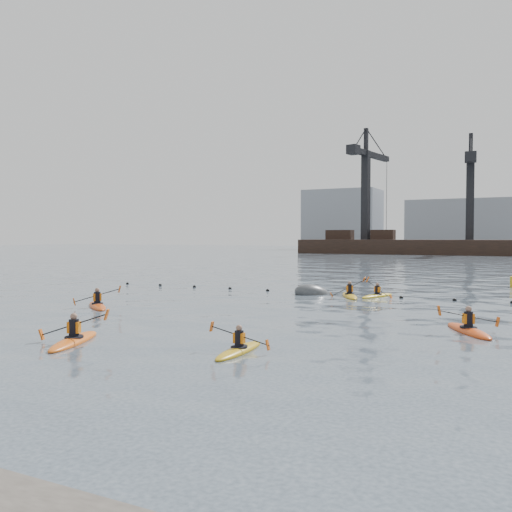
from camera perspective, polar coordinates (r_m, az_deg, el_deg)
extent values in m
plane|color=#34414B|center=(15.37, -18.82, -11.86)|extent=(400.00, 400.00, 0.00)
sphere|color=black|center=(43.18, -13.38, -2.87)|extent=(0.24, 0.24, 0.24)
sphere|color=black|center=(41.45, -10.05, -3.05)|extent=(0.24, 0.24, 0.24)
sphere|color=black|center=(39.81, -6.50, -3.24)|extent=(0.24, 0.24, 0.24)
sphere|color=black|center=(38.23, -2.75, -3.44)|extent=(0.24, 0.24, 0.24)
sphere|color=black|center=(36.74, 1.24, -3.66)|extent=(0.24, 0.24, 0.24)
sphere|color=black|center=(35.40, 5.52, -3.89)|extent=(0.24, 0.24, 0.24)
sphere|color=black|center=(34.32, 10.13, -4.09)|extent=(0.24, 0.24, 0.24)
sphere|color=black|center=(33.57, 15.05, -4.27)|extent=(0.24, 0.24, 0.24)
sphere|color=black|center=(33.20, 20.17, -4.39)|extent=(0.24, 0.24, 0.24)
sphere|color=black|center=(33.16, 25.37, -4.47)|extent=(0.24, 0.24, 0.24)
cube|color=black|center=(120.96, 21.54, 0.53)|extent=(72.00, 12.00, 4.50)
cube|color=black|center=(126.51, 8.82, 2.22)|extent=(6.00, 3.00, 2.20)
cube|color=black|center=(123.82, 13.23, 2.20)|extent=(5.00, 3.00, 2.20)
cube|color=black|center=(125.16, 11.47, 6.29)|extent=(1.85, 1.85, 20.00)
cube|color=black|center=(128.64, 12.02, 10.38)|extent=(4.31, 17.93, 1.20)
cube|color=black|center=(120.61, 10.21, 10.96)|extent=(2.62, 2.94, 2.00)
cube|color=black|center=(126.72, 11.51, 11.93)|extent=(0.93, 0.93, 5.00)
cube|color=black|center=(121.18, 21.61, 5.62)|extent=(1.73, 1.73, 17.00)
cube|color=black|center=(124.19, 21.66, 9.19)|extent=(2.50, 15.05, 1.20)
cube|color=black|center=(116.75, 21.66, 9.66)|extent=(2.42, 2.78, 2.00)
cube|color=black|center=(122.40, 21.68, 10.76)|extent=(0.87, 0.87, 5.00)
cube|color=gray|center=(168.34, 9.10, 3.79)|extent=(22.00, 14.00, 18.00)
cube|color=gray|center=(161.25, 21.06, 3.06)|extent=(30.00, 14.00, 14.00)
ellipsoid|color=orange|center=(19.97, -18.60, -8.52)|extent=(2.04, 3.67, 0.37)
cylinder|color=black|center=(19.94, -18.61, -8.10)|extent=(0.89, 0.89, 0.07)
cylinder|color=black|center=(19.89, -18.62, -7.19)|extent=(0.34, 0.34, 0.60)
cube|color=orange|center=(19.88, -18.62, -7.12)|extent=(0.48, 0.39, 0.39)
sphere|color=#8C6651|center=(19.83, -18.63, -6.04)|extent=(0.24, 0.24, 0.24)
cylinder|color=black|center=(19.87, -18.62, -6.86)|extent=(2.25, 0.93, 0.82)
cube|color=#D85914|center=(20.42, -21.65, -7.69)|extent=(0.22, 0.21, 0.39)
cube|color=#D85914|center=(19.38, -15.45, -5.97)|extent=(0.22, 0.21, 0.39)
ellipsoid|color=gold|center=(17.46, -1.79, -9.95)|extent=(0.78, 3.12, 0.31)
cylinder|color=black|center=(17.44, -1.79, -9.55)|extent=(0.61, 0.61, 0.06)
cylinder|color=black|center=(17.38, -1.79, -8.68)|extent=(0.29, 0.29, 0.50)
cube|color=orange|center=(17.38, -1.79, -8.61)|extent=(0.36, 0.23, 0.33)
sphere|color=#8C6651|center=(17.32, -1.79, -7.58)|extent=(0.20, 0.20, 0.20)
cylinder|color=black|center=(17.37, -1.79, -8.36)|extent=(2.08, 0.14, 0.51)
cube|color=#D85914|center=(17.77, -4.68, -7.41)|extent=(0.13, 0.14, 0.33)
cube|color=#D85914|center=(17.01, 1.25, -9.34)|extent=(0.13, 0.14, 0.33)
ellipsoid|color=#D14B13|center=(29.54, -16.36, -5.10)|extent=(3.21, 2.86, 0.36)
cylinder|color=black|center=(29.52, -16.36, -4.82)|extent=(0.95, 0.95, 0.07)
cylinder|color=black|center=(29.49, -16.37, -4.21)|extent=(0.34, 0.34, 0.58)
cube|color=orange|center=(29.49, -16.37, -4.17)|extent=(0.45, 0.47, 0.38)
sphere|color=#8C6651|center=(29.45, -16.38, -3.45)|extent=(0.24, 0.24, 0.24)
cylinder|color=black|center=(29.48, -16.37, -4.00)|extent=(1.58, 1.86, 0.65)
cube|color=#D85914|center=(29.39, -18.59, -4.60)|extent=(0.22, 0.22, 0.38)
cube|color=#D85914|center=(29.61, -14.17, -3.40)|extent=(0.22, 0.22, 0.38)
ellipsoid|color=yellow|center=(34.05, 12.65, -4.15)|extent=(1.63, 3.10, 0.31)
cylinder|color=black|center=(34.03, 12.65, -3.94)|extent=(0.74, 0.74, 0.06)
cylinder|color=black|center=(34.01, 12.66, -3.49)|extent=(0.29, 0.29, 0.50)
cube|color=orange|center=(34.01, 12.66, -3.45)|extent=(0.40, 0.32, 0.33)
sphere|color=#8C6651|center=(33.98, 12.66, -2.92)|extent=(0.20, 0.20, 0.20)
cylinder|color=black|center=(34.00, 12.66, -3.32)|extent=(1.75, 0.67, 1.08)
cube|color=#D85914|center=(34.51, 11.32, -2.42)|extent=(0.24, 0.20, 0.31)
cube|color=#D85914|center=(33.51, 14.05, -4.25)|extent=(0.24, 0.20, 0.31)
ellipsoid|color=#D54514|center=(22.51, 21.44, -7.37)|extent=(2.37, 3.49, 0.36)
cylinder|color=black|center=(22.49, 21.45, -7.00)|extent=(0.92, 0.92, 0.07)
cylinder|color=black|center=(22.44, 21.46, -6.21)|extent=(0.34, 0.34, 0.58)
cube|color=orange|center=(22.44, 21.46, -6.15)|extent=(0.47, 0.41, 0.38)
sphere|color=#8C6651|center=(22.39, 21.47, -5.21)|extent=(0.24, 0.24, 0.24)
cylinder|color=black|center=(22.43, 21.46, -5.92)|extent=(2.14, 1.22, 0.53)
cube|color=#D85914|center=(22.94, 24.09, -6.35)|extent=(0.19, 0.20, 0.39)
cube|color=#D85914|center=(21.96, 18.72, -5.46)|extent=(0.19, 0.20, 0.39)
ellipsoid|color=gold|center=(33.68, 9.82, -4.19)|extent=(2.15, 3.39, 0.34)
cylinder|color=black|center=(33.67, 9.82, -3.95)|extent=(0.87, 0.87, 0.06)
cylinder|color=black|center=(33.64, 9.82, -3.44)|extent=(0.32, 0.32, 0.56)
cube|color=orange|center=(33.64, 9.82, -3.40)|extent=(0.45, 0.38, 0.37)
sphere|color=#8C6651|center=(33.60, 9.83, -2.80)|extent=(0.23, 0.23, 0.23)
cylinder|color=black|center=(33.63, 9.82, -3.25)|extent=(1.94, 0.99, 1.07)
cube|color=#D85914|center=(33.51, 7.96, -4.09)|extent=(0.25, 0.23, 0.35)
cube|color=#D85914|center=(33.79, 11.67, -2.43)|extent=(0.25, 0.23, 0.35)
ellipsoid|color=#393C3E|center=(35.02, 5.94, -4.00)|extent=(2.87, 2.94, 1.71)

